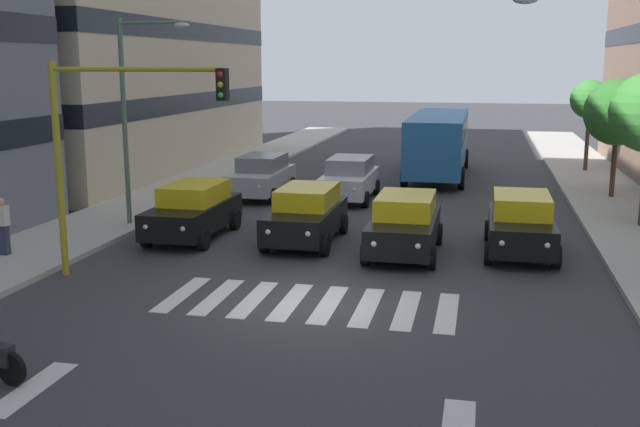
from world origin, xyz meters
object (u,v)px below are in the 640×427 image
car_1 (405,224)px  car_row2_0 (350,178)px  car_3 (193,210)px  bus_behind_traffic (439,138)px  car_0 (521,223)px  street_lamp_right (135,101)px  car_row2_1 (262,176)px  car_2 (306,214)px  traffic_light_gantry (105,134)px  street_lamp_left (638,106)px  street_tree_2 (618,112)px  street_tree_3 (590,100)px  pedestrian_waiting (2,225)px

car_1 → car_row2_0: (3.09, -8.21, 0.00)m
car_3 → bus_behind_traffic: size_ratio=0.42×
car_0 → street_lamp_right: size_ratio=0.66×
car_0 → car_row2_1: (10.05, -7.33, 0.00)m
car_3 → bus_behind_traffic: (-6.75, -14.86, 0.97)m
car_0 → car_2: same height
traffic_light_gantry → street_lamp_right: bearing=-71.0°
street_lamp_left → street_tree_2: bearing=-97.6°
street_lamp_left → street_tree_2: (-1.79, -13.43, -0.96)m
car_0 → car_1: size_ratio=1.00×
car_1 → car_row2_0: size_ratio=1.00×
car_row2_0 → car_3: bearing=64.3°
traffic_light_gantry → car_3: bearing=-94.0°
car_row2_1 → street_lamp_right: 7.73m
car_0 → street_tree_2: (-3.99, -9.65, 2.64)m
car_0 → bus_behind_traffic: size_ratio=0.42×
traffic_light_gantry → street_lamp_left: bearing=-174.9°
street_tree_3 → pedestrian_waiting: (18.15, 21.24, -2.65)m
bus_behind_traffic → street_lamp_left: (-5.48, 18.46, 2.63)m
street_lamp_right → street_tree_2: size_ratio=1.42×
car_0 → bus_behind_traffic: 15.07m
car_3 → pedestrian_waiting: pedestrian_waiting is taller
street_tree_2 → street_tree_3: street_tree_2 is taller
car_0 → street_tree_2: street_tree_2 is taller
car_0 → street_tree_3: street_tree_3 is taller
traffic_light_gantry → street_tree_3: traffic_light_gantry is taller
car_row2_1 → street_tree_2: bearing=-170.6°
car_row2_0 → street_tree_3: street_tree_3 is taller
pedestrian_waiting → car_1: bearing=-164.3°
bus_behind_traffic → car_0: bearing=102.6°
traffic_light_gantry → street_tree_2: 20.45m
street_lamp_right → street_tree_3: (-16.24, -16.60, -0.59)m
car_row2_0 → car_row2_1: size_ratio=1.00×
bus_behind_traffic → street_tree_3: size_ratio=2.33×
traffic_light_gantry → street_tree_3: bearing=-122.7°
car_0 → car_row2_1: 12.44m
street_tree_2 → bus_behind_traffic: bearing=-34.7°
bus_behind_traffic → street_tree_2: street_tree_2 is taller
car_1 → car_row2_0: same height
street_lamp_left → street_lamp_right: street_lamp_left is taller
street_lamp_right → car_row2_0: bearing=-131.8°
street_lamp_right → street_tree_2: (-16.31, -8.90, -0.71)m
traffic_light_gantry → car_0: bearing=-154.7°
car_0 → street_lamp_right: street_lamp_right is taller
car_row2_1 → bus_behind_traffic: (-6.76, -7.35, 0.97)m
car_row2_0 → traffic_light_gantry: traffic_light_gantry is taller
car_1 → street_lamp_right: 9.76m
car_row2_0 → street_tree_3: size_ratio=0.99×
car_0 → street_tree_3: size_ratio=0.99×
car_1 → street_tree_3: size_ratio=0.99×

